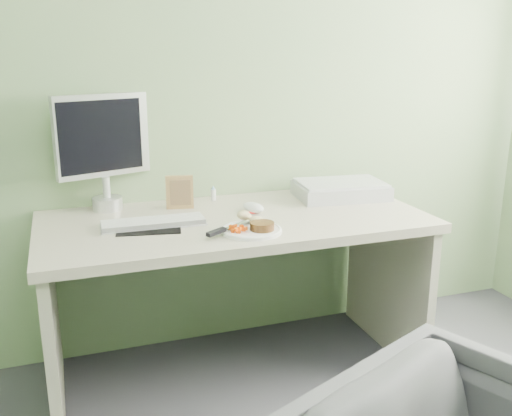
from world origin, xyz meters
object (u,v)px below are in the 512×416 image
object	(u,v)px
desk	(235,258)
monitor	(103,146)
scanner	(341,191)
plate	(252,230)

from	to	relation	value
desk	monitor	xyz separation A→B (m)	(-0.49, 0.31, 0.46)
desk	scanner	xyz separation A→B (m)	(0.57, 0.15, 0.21)
plate	scanner	xyz separation A→B (m)	(0.57, 0.36, 0.03)
plate	monitor	size ratio (longest dim) A/B	0.47
scanner	monitor	bearing A→B (deg)	177.82
plate	scanner	world-z (taller)	scanner
plate	monitor	bearing A→B (deg)	133.31
desk	monitor	distance (m)	0.74
plate	desk	bearing A→B (deg)	90.54
desk	monitor	size ratio (longest dim) A/B	3.22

